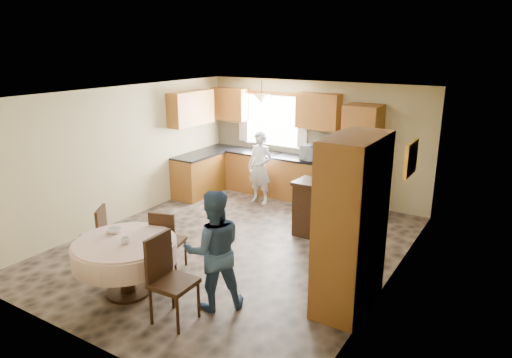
{
  "coord_description": "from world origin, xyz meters",
  "views": [
    {
      "loc": [
        3.95,
        -5.74,
        3.22
      ],
      "look_at": [
        0.22,
        0.3,
        1.11
      ],
      "focal_mm": 32.0,
      "sensor_mm": 36.0,
      "label": 1
    }
  ],
  "objects": [
    {
      "name": "curtain_right",
      "position": [
        -0.25,
        2.93,
        1.65
      ],
      "size": [
        0.22,
        0.02,
        1.15
      ],
      "primitive_type": "cube",
      "color": "white",
      "rests_on": "wall_back"
    },
    {
      "name": "pendant",
      "position": [
        -1.0,
        2.5,
        2.12
      ],
      "size": [
        0.36,
        0.36,
        0.18
      ],
      "primitive_type": "cone",
      "rotation": [
        3.14,
        0.0,
        0.0
      ],
      "color": "beige",
      "rests_on": "ceiling"
    },
    {
      "name": "oven_lower",
      "position": [
        1.15,
        2.38,
        0.75
      ],
      "size": [
        0.56,
        0.01,
        0.45
      ],
      "primitive_type": "cube",
      "color": "black",
      "rests_on": "oven_tower"
    },
    {
      "name": "bottle_sideboard",
      "position": [
        1.56,
        1.09,
        1.05
      ],
      "size": [
        0.11,
        0.11,
        0.27
      ],
      "primitive_type": "imported",
      "rotation": [
        0.0,
        0.0,
        0.03
      ],
      "color": "silver",
      "rests_on": "sideboard"
    },
    {
      "name": "wall_back",
      "position": [
        0.0,
        3.0,
        1.25
      ],
      "size": [
        5.0,
        0.02,
        2.5
      ],
      "primitive_type": "cube",
      "color": "tan",
      "rests_on": "floor"
    },
    {
      "name": "chair_left",
      "position": [
        -1.26,
        -1.77,
        0.54
      ],
      "size": [
        0.58,
        0.58,
        0.97
      ],
      "rotation": [
        0.0,
        0.0,
        -0.99
      ],
      "color": "#38210F",
      "rests_on": "floor"
    },
    {
      "name": "sideboard",
      "position": [
        1.21,
        1.09,
        0.46
      ],
      "size": [
        1.29,
        0.57,
        0.91
      ],
      "primitive_type": "cube",
      "rotation": [
        0.0,
        0.0,
        -0.03
      ],
      "color": "#38210F",
      "rests_on": "floor"
    },
    {
      "name": "curtain_left",
      "position": [
        -1.75,
        2.93,
        1.65
      ],
      "size": [
        0.22,
        0.02,
        1.15
      ],
      "primitive_type": "cube",
      "color": "white",
      "rests_on": "wall_back"
    },
    {
      "name": "window",
      "position": [
        -1.0,
        2.98,
        1.6
      ],
      "size": [
        1.4,
        0.03,
        1.1
      ],
      "primitive_type": "cube",
      "color": "white",
      "rests_on": "wall_back"
    },
    {
      "name": "base_cab_back",
      "position": [
        -0.85,
        2.7,
        0.44
      ],
      "size": [
        3.3,
        0.6,
        0.88
      ],
      "primitive_type": "cube",
      "color": "#AD652E",
      "rests_on": "floor"
    },
    {
      "name": "dining_table",
      "position": [
        -0.38,
        -2.01,
        0.6
      ],
      "size": [
        1.35,
        1.35,
        0.77
      ],
      "color": "#38210F",
      "rests_on": "floor"
    },
    {
      "name": "bowl_table",
      "position": [
        -0.68,
        -1.9,
        0.8
      ],
      "size": [
        0.24,
        0.24,
        0.06
      ],
      "primitive_type": "imported",
      "rotation": [
        0.0,
        0.0,
        -0.26
      ],
      "color": "#B2B2B2",
      "rests_on": "dining_table"
    },
    {
      "name": "wall_cab_left",
      "position": [
        -2.05,
        2.83,
        1.91
      ],
      "size": [
        0.85,
        0.33,
        0.72
      ],
      "primitive_type": "cube",
      "color": "#B26D2C",
      "rests_on": "wall_back"
    },
    {
      "name": "counter_left",
      "position": [
        -2.2,
        1.8,
        0.9
      ],
      "size": [
        0.64,
        1.2,
        0.04
      ],
      "primitive_type": "cube",
      "color": "black",
      "rests_on": "base_cab_left"
    },
    {
      "name": "person_dining",
      "position": [
        0.8,
        -1.64,
        0.78
      ],
      "size": [
        0.95,
        0.95,
        1.55
      ],
      "primitive_type": "imported",
      "rotation": [
        0.0,
        0.0,
        3.93
      ],
      "color": "#324B6E",
      "rests_on": "floor"
    },
    {
      "name": "cup_table",
      "position": [
        -0.28,
        -2.07,
        0.81
      ],
      "size": [
        0.13,
        0.13,
        0.09
      ],
      "primitive_type": "imported",
      "rotation": [
        0.0,
        0.0,
        -0.21
      ],
      "color": "#B2B2B2",
      "rests_on": "dining_table"
    },
    {
      "name": "backsplash",
      "position": [
        -0.85,
        2.99,
        1.18
      ],
      "size": [
        3.3,
        0.02,
        0.55
      ],
      "primitive_type": "cube",
      "color": "tan",
      "rests_on": "wall_back"
    },
    {
      "name": "bowl_sideboard",
      "position": [
        0.86,
        1.09,
        0.94
      ],
      "size": [
        0.25,
        0.25,
        0.05
      ],
      "primitive_type": "imported",
      "rotation": [
        0.0,
        0.0,
        0.26
      ],
      "color": "#B2B2B2",
      "rests_on": "sideboard"
    },
    {
      "name": "cupboard",
      "position": [
        2.22,
        -0.72,
        1.1
      ],
      "size": [
        0.58,
        1.16,
        2.21
      ],
      "primitive_type": "cube",
      "color": "#AD652E",
      "rests_on": "floor"
    },
    {
      "name": "wall_right",
      "position": [
        2.5,
        0.0,
        1.25
      ],
      "size": [
        0.02,
        6.0,
        2.5
      ],
      "primitive_type": "cube",
      "color": "tan",
      "rests_on": "floor"
    },
    {
      "name": "ceiling",
      "position": [
        0.0,
        0.0,
        2.5
      ],
      "size": [
        5.0,
        6.0,
        0.01
      ],
      "primitive_type": "cube",
      "color": "white",
      "rests_on": "wall_back"
    },
    {
      "name": "space_heater",
      "position": [
        1.82,
        0.97,
        0.25
      ],
      "size": [
        0.38,
        0.28,
        0.5
      ],
      "primitive_type": "cube",
      "rotation": [
        0.0,
        0.0,
        -0.07
      ],
      "color": "black",
      "rests_on": "floor"
    },
    {
      "name": "person_sink",
      "position": [
        -0.77,
        2.06,
        0.76
      ],
      "size": [
        0.57,
        0.39,
        1.52
      ],
      "primitive_type": "imported",
      "rotation": [
        0.0,
        0.0,
        -0.05
      ],
      "color": "silver",
      "rests_on": "floor"
    },
    {
      "name": "wall_cab_right",
      "position": [
        0.15,
        2.83,
        1.91
      ],
      "size": [
        0.9,
        0.33,
        0.72
      ],
      "primitive_type": "cube",
      "color": "#B26D2C",
      "rests_on": "wall_back"
    },
    {
      "name": "oven_tower",
      "position": [
        1.15,
        2.69,
        1.06
      ],
      "size": [
        0.66,
        0.62,
        2.12
      ],
      "primitive_type": "cube",
      "color": "#AD652E",
      "rests_on": "floor"
    },
    {
      "name": "chair_right",
      "position": [
        0.5,
        -2.16,
        0.6
      ],
      "size": [
        0.49,
        0.49,
        1.08
      ],
      "rotation": [
        0.0,
        0.0,
        1.61
      ],
      "color": "#38210F",
      "rests_on": "floor"
    },
    {
      "name": "wall_cab_side",
      "position": [
        -2.33,
        1.8,
        1.91
      ],
      "size": [
        0.33,
        1.2,
        0.72
      ],
      "primitive_type": "cube",
      "color": "#B26D2C",
      "rests_on": "wall_left"
    },
    {
      "name": "wall_front",
      "position": [
        0.0,
        -3.0,
        1.25
      ],
      "size": [
        5.0,
        0.02,
        2.5
      ],
      "primitive_type": "cube",
      "color": "tan",
      "rests_on": "floor"
    },
    {
      "name": "framed_picture",
      "position": [
        2.47,
        1.02,
        1.6
      ],
      "size": [
        0.06,
        0.62,
        0.52
      ],
      "color": "gold",
      "rests_on": "wall_right"
    },
    {
      "name": "oven_upper",
      "position": [
        1.15,
        2.38,
        1.25
      ],
      "size": [
        0.56,
        0.01,
        0.45
      ],
      "primitive_type": "cube",
      "color": "black",
      "rests_on": "oven_tower"
    },
    {
      "name": "base_cab_left",
      "position": [
        -2.2,
        1.8,
        0.44
      ],
      "size": [
        0.6,
        1.2,
        0.88
      ],
      "primitive_type": "cube",
      "color": "#AD652E",
      "rests_on": "floor"
    },
    {
      "name": "chair_back",
      "position": [
        -0.34,
        -1.27,
        0.53
      ],
      "size": [
        0.51,
        0.51,
        0.95
      ],
      "rotation": [
        0.0,
        0.0,
        3.43
      ],
      "color": "#38210F",
      "rests_on": "floor"
    },
    {
      "name": "counter_back",
      "position": [
        -0.85,
        2.7,
        0.9
      ],
      "size": [
        3.3,
        0.64,
        0.04
      ],
      "primitive_type": "cube",
      "color": "black",
      "rests_on": "base_cab_back"
    },
    {
      "name": "floor",
      "position": [
        0.0,
        0.0,
        0.0
      ],
      "size": [
        5.0,
        6.0,
        0.01
      ],
      "primitive_type": "cube",
      "color": "#705D4E",
      "rests_on": "ground"
    },
    {
      "name": "wall_left",
      "position": [
        -2.5,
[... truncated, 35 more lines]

